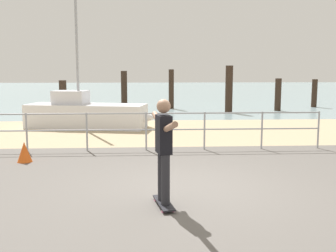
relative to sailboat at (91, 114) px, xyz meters
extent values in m
cube|color=#605B56|center=(2.80, -8.97, -0.52)|extent=(24.00, 10.00, 0.04)
cube|color=tan|center=(2.80, -0.97, -0.52)|extent=(24.00, 6.00, 0.04)
cube|color=#849EA3|center=(2.80, 27.03, -0.52)|extent=(72.00, 50.00, 0.04)
cylinder|color=#9EA0A5|center=(-1.10, -4.37, 0.00)|extent=(0.05, 0.05, 1.05)
cylinder|color=#9EA0A5|center=(0.48, -4.37, 0.00)|extent=(0.05, 0.05, 1.05)
cylinder|color=#9EA0A5|center=(2.07, -4.37, 0.00)|extent=(0.05, 0.05, 1.05)
cylinder|color=#9EA0A5|center=(3.65, -4.37, 0.00)|extent=(0.05, 0.05, 1.05)
cylinder|color=#9EA0A5|center=(5.23, -4.37, 0.00)|extent=(0.05, 0.05, 1.05)
cylinder|color=#9EA0A5|center=(6.81, -4.37, 0.00)|extent=(0.05, 0.05, 1.05)
cylinder|color=#9EA0A5|center=(1.27, -4.37, 0.50)|extent=(11.08, 0.04, 0.04)
cylinder|color=#9EA0A5|center=(1.27, -4.37, 0.05)|extent=(11.08, 0.04, 0.04)
cube|color=silver|center=(-0.16, 0.03, -0.07)|extent=(4.59, 2.28, 0.90)
cone|color=silver|center=(2.00, -0.42, -0.07)|extent=(1.23, 0.98, 0.77)
cylinder|color=#9EA0A5|center=(-0.45, 0.09, 2.58)|extent=(0.10, 0.10, 4.41)
cube|color=silver|center=(-0.74, 0.16, 0.63)|extent=(1.36, 1.13, 0.50)
cube|color=black|center=(2.33, -8.90, -0.45)|extent=(0.34, 0.82, 0.02)
cylinder|color=#E5598C|center=(2.20, -8.64, -0.49)|extent=(0.04, 0.06, 0.06)
cylinder|color=#E5598C|center=(2.36, -8.61, -0.49)|extent=(0.04, 0.06, 0.06)
cylinder|color=#E5598C|center=(2.31, -9.19, -0.49)|extent=(0.04, 0.06, 0.06)
cylinder|color=#E5598C|center=(2.46, -9.16, -0.49)|extent=(0.04, 0.06, 0.06)
cylinder|color=#26262B|center=(2.31, -8.78, -0.04)|extent=(0.14, 0.14, 0.80)
cylinder|color=#26262B|center=(2.36, -9.01, -0.04)|extent=(0.14, 0.14, 0.80)
cube|color=black|center=(2.33, -8.90, 0.66)|extent=(0.26, 0.39, 0.60)
sphere|color=#9E755B|center=(2.33, -8.90, 1.10)|extent=(0.22, 0.22, 0.22)
cylinder|color=#9E755B|center=(2.25, -8.46, 0.84)|extent=(0.19, 0.56, 0.23)
cylinder|color=#9E755B|center=(2.41, -9.33, 0.84)|extent=(0.19, 0.56, 0.23)
cylinder|color=#332319|center=(-2.06, 5.27, 0.30)|extent=(0.36, 0.36, 1.65)
cylinder|color=#332319|center=(0.71, 10.44, 0.52)|extent=(0.39, 0.39, 2.09)
cylinder|color=#332319|center=(3.49, 7.24, 0.57)|extent=(0.29, 0.29, 2.19)
cylinder|color=#332319|center=(6.26, 5.03, 0.67)|extent=(0.37, 0.37, 2.38)
cylinder|color=#332319|center=(9.03, 5.78, 0.34)|extent=(0.33, 0.33, 1.72)
cylinder|color=#332319|center=(11.81, 7.68, 0.29)|extent=(0.31, 0.31, 1.63)
cone|color=#E55919|center=(-0.80, -5.62, -0.27)|extent=(0.36, 0.36, 0.50)
camera|label=1|loc=(2.05, -15.10, 1.67)|focal=43.08mm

